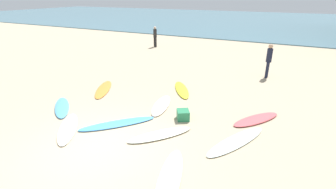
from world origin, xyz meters
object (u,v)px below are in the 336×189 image
Objects in this scene: surfboard_9 at (68,128)px; beach_cooler at (183,115)px; surfboard_4 at (256,119)px; surfboard_1 at (236,141)px; surfboard_6 at (103,89)px; surfboard_2 at (160,135)px; surfboard_0 at (118,124)px; surfboard_5 at (170,178)px; beachgoer_near at (155,36)px; beachgoer_mid at (269,59)px; surfboard_8 at (62,107)px; surfboard_7 at (182,90)px; surfboard_3 at (161,105)px.

surfboard_9 is 3.90m from beach_cooler.
beach_cooler is (-2.34, -1.07, 0.13)m from surfboard_4.
surfboard_1 is 6.67m from surfboard_6.
surfboard_0 is at bearing 39.82° from surfboard_2.
beachgoer_near is (-8.08, 13.70, 0.88)m from surfboard_5.
surfboard_2 is 8.06m from beachgoer_mid.
surfboard_4 is 5.36m from beachgoer_mid.
surfboard_0 is at bearing 35.70° from surfboard_1.
surfboard_5 is 4.11m from surfboard_9.
surfboard_8 is at bearing -164.59° from beach_cooler.
surfboard_4 and surfboard_7 have the same top height.
surfboard_5 is at bearing 174.63° from beachgoer_mid.
surfboard_2 is at bearing -70.81° from surfboard_5.
surfboard_2 and surfboard_7 have the same top height.
surfboard_4 reaches higher than surfboard_6.
beachgoer_mid is at bearing 11.08° from surfboard_6.
surfboard_3 and surfboard_5 have the same top height.
surfboard_8 reaches higher than surfboard_3.
beach_cooler is at bearing 78.72° from surfboard_0.
surfboard_0 is at bearing 142.62° from beachgoer_near.
beach_cooler reaches higher than surfboard_6.
surfboard_4 is 0.95× the size of surfboard_9.
surfboard_1 is at bearing -130.11° from surfboard_5.
surfboard_5 reaches higher than surfboard_6.
surfboard_2 is 1.05× the size of surfboard_4.
surfboard_3 is 3.87m from surfboard_8.
surfboard_9 is at bearing 58.07° from surfboard_2.
surfboard_8 is at bearing 15.63° from surfboard_7.
surfboard_4 is at bearing -27.69° from surfboard_6.
surfboard_1 is at bearing -42.44° from surfboard_6.
surfboard_5 is at bearing 90.51° from surfboard_1.
surfboard_8 is at bearing 140.31° from beachgoer_mid.
beach_cooler is (1.22, -0.64, 0.13)m from surfboard_3.
surfboard_3 is 3.58m from surfboard_4.
surfboard_8 is at bearing 130.95° from beachgoer_near.
surfboard_1 is 4.52m from surfboard_7.
surfboard_2 is 2.23m from surfboard_3.
surfboard_5 is at bearing -47.56° from surfboard_9.
surfboard_5 is 1.43× the size of beachgoer_near.
surfboard_7 is (0.67, 3.93, 0.00)m from surfboard_0.
surfboard_9 is (-1.90, -2.98, -0.00)m from surfboard_3.
surfboard_0 reaches higher than surfboard_1.
surfboard_0 is at bearing -143.56° from beach_cooler.
surfboard_3 is 0.91× the size of surfboard_7.
beachgoer_near reaches higher than surfboard_2.
surfboard_1 is 5.41m from surfboard_9.
surfboard_4 is at bearing 24.64° from beach_cooler.
beachgoer_near is at bearing 66.08° from beachgoer_mid.
beachgoer_mid is at bearing -67.29° from surfboard_2.
surfboard_5 is 5.95m from surfboard_7.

